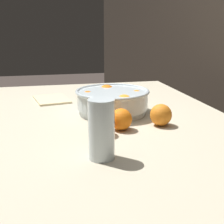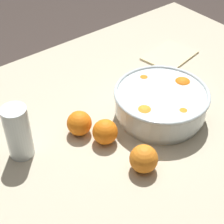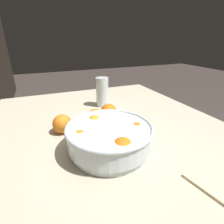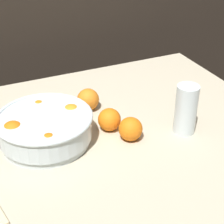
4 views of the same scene
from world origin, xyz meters
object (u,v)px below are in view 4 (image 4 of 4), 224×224
Objects in this scene: juice_glass at (186,112)px; orange_loose_front at (88,99)px; orange_loose_aside at (109,120)px; orange_loose_near_bowl at (131,129)px; fruit_bowl at (45,128)px.

orange_loose_front is at bearing 131.86° from juice_glass.
orange_loose_aside is (-0.21, 0.11, -0.03)m from juice_glass.
juice_glass reaches higher than orange_loose_near_bowl.
orange_loose_aside is (0.20, -0.02, -0.02)m from fruit_bowl.
orange_loose_front is (-0.05, 0.22, 0.00)m from orange_loose_near_bowl.
orange_loose_front reaches higher than orange_loose_aside.
orange_loose_near_bowl is (0.24, -0.09, -0.02)m from fruit_bowl.
orange_loose_front is 1.04× the size of orange_loose_aside.
orange_loose_front is 0.15m from orange_loose_aside.
orange_loose_front is at bearing 103.20° from orange_loose_near_bowl.
juice_glass is 2.17× the size of orange_loose_near_bowl.
orange_loose_front is (0.19, 0.13, -0.01)m from fruit_bowl.
juice_glass is at bearing -16.46° from fruit_bowl.
fruit_bowl reaches higher than orange_loose_near_bowl.
fruit_bowl reaches higher than orange_loose_front.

